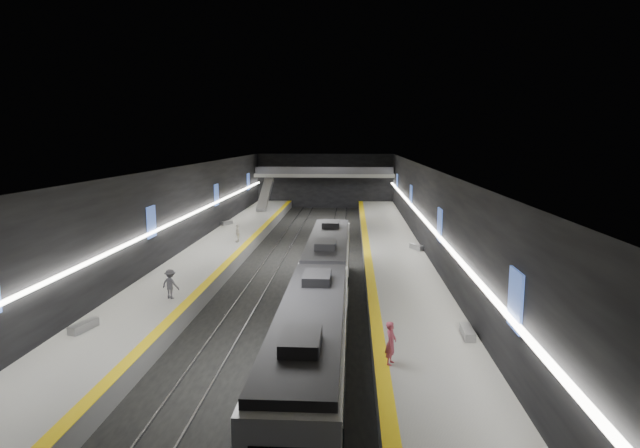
# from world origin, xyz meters

# --- Properties ---
(ground) EXTENTS (70.00, 70.00, 0.00)m
(ground) POSITION_xyz_m (0.00, 0.00, 0.00)
(ground) COLOR black
(ground) RESTS_ON ground
(ceiling) EXTENTS (20.00, 70.00, 0.04)m
(ceiling) POSITION_xyz_m (0.00, 0.00, 8.00)
(ceiling) COLOR beige
(ceiling) RESTS_ON wall_left
(wall_left) EXTENTS (0.04, 70.00, 8.00)m
(wall_left) POSITION_xyz_m (-10.00, 0.00, 4.00)
(wall_left) COLOR black
(wall_left) RESTS_ON ground
(wall_right) EXTENTS (0.04, 70.00, 8.00)m
(wall_right) POSITION_xyz_m (10.00, 0.00, 4.00)
(wall_right) COLOR black
(wall_right) RESTS_ON ground
(wall_back) EXTENTS (20.00, 0.04, 8.00)m
(wall_back) POSITION_xyz_m (0.00, 35.00, 4.00)
(wall_back) COLOR black
(wall_back) RESTS_ON ground
(platform_left) EXTENTS (5.00, 70.00, 1.00)m
(platform_left) POSITION_xyz_m (-7.50, 0.00, 0.50)
(platform_left) COLOR slate
(platform_left) RESTS_ON ground
(tile_surface_left) EXTENTS (5.00, 70.00, 0.02)m
(tile_surface_left) POSITION_xyz_m (-7.50, 0.00, 1.01)
(tile_surface_left) COLOR #999995
(tile_surface_left) RESTS_ON platform_left
(tactile_strip_left) EXTENTS (0.60, 70.00, 0.02)m
(tactile_strip_left) POSITION_xyz_m (-5.30, 0.00, 1.02)
(tactile_strip_left) COLOR yellow
(tactile_strip_left) RESTS_ON platform_left
(platform_right) EXTENTS (5.00, 70.00, 1.00)m
(platform_right) POSITION_xyz_m (7.50, 0.00, 0.50)
(platform_right) COLOR slate
(platform_right) RESTS_ON ground
(tile_surface_right) EXTENTS (5.00, 70.00, 0.02)m
(tile_surface_right) POSITION_xyz_m (7.50, 0.00, 1.01)
(tile_surface_right) COLOR #999995
(tile_surface_right) RESTS_ON platform_right
(tactile_strip_right) EXTENTS (0.60, 70.00, 0.02)m
(tactile_strip_right) POSITION_xyz_m (5.30, 0.00, 1.02)
(tactile_strip_right) COLOR yellow
(tactile_strip_right) RESTS_ON platform_right
(rails) EXTENTS (6.52, 70.00, 0.12)m
(rails) POSITION_xyz_m (-0.00, 0.00, 0.06)
(rails) COLOR gray
(rails) RESTS_ON ground
(train) EXTENTS (2.69, 30.05, 3.60)m
(train) POSITION_xyz_m (2.50, -17.24, 2.20)
(train) COLOR #0F1F39
(train) RESTS_ON ground
(ad_posters) EXTENTS (19.94, 53.50, 2.20)m
(ad_posters) POSITION_xyz_m (-0.00, 1.00, 4.50)
(ad_posters) COLOR #3A58B0
(ad_posters) RESTS_ON wall_left
(cove_light_left) EXTENTS (0.25, 68.60, 0.12)m
(cove_light_left) POSITION_xyz_m (-9.80, 0.00, 3.80)
(cove_light_left) COLOR white
(cove_light_left) RESTS_ON wall_left
(cove_light_right) EXTENTS (0.25, 68.60, 0.12)m
(cove_light_right) POSITION_xyz_m (9.80, 0.00, 3.80)
(cove_light_right) COLOR white
(cove_light_right) RESTS_ON wall_right
(mezzanine_bridge) EXTENTS (20.00, 3.00, 1.50)m
(mezzanine_bridge) POSITION_xyz_m (0.00, 32.93, 5.04)
(mezzanine_bridge) COLOR gray
(mezzanine_bridge) RESTS_ON wall_left
(escalator) EXTENTS (1.20, 7.50, 3.92)m
(escalator) POSITION_xyz_m (-7.50, 26.00, 2.90)
(escalator) COLOR #99999E
(escalator) RESTS_ON platform_left
(bench_left_near) EXTENTS (0.85, 1.76, 0.41)m
(bench_left_near) POSITION_xyz_m (-8.97, -19.81, 1.21)
(bench_left_near) COLOR #99999E
(bench_left_near) RESTS_ON platform_left
(bench_left_far) EXTENTS (1.08, 1.72, 0.41)m
(bench_left_far) POSITION_xyz_m (-9.50, 12.35, 1.20)
(bench_left_far) COLOR #99999E
(bench_left_far) RESTS_ON platform_left
(bench_right_near) EXTENTS (0.55, 1.75, 0.42)m
(bench_right_near) POSITION_xyz_m (9.50, -19.51, 1.21)
(bench_right_near) COLOR #99999E
(bench_right_near) RESTS_ON platform_right
(bench_right_far) EXTENTS (1.16, 1.77, 0.42)m
(bench_right_far) POSITION_xyz_m (9.50, 0.47, 1.21)
(bench_right_far) COLOR #99999E
(bench_right_far) RESTS_ON platform_right
(passenger_right_a) EXTENTS (0.64, 0.77, 1.82)m
(passenger_right_a) POSITION_xyz_m (5.66, -22.87, 1.91)
(passenger_right_a) COLOR #B24256
(passenger_right_a) RESTS_ON platform_right
(passenger_left_a) EXTENTS (0.74, 1.03, 1.62)m
(passenger_left_a) POSITION_xyz_m (-6.23, 2.77, 1.81)
(passenger_left_a) COLOR silver
(passenger_left_a) RESTS_ON platform_left
(passenger_left_b) EXTENTS (1.27, 0.98, 1.74)m
(passenger_left_b) POSITION_xyz_m (-6.48, -14.44, 1.87)
(passenger_left_b) COLOR #46464E
(passenger_left_b) RESTS_ON platform_left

